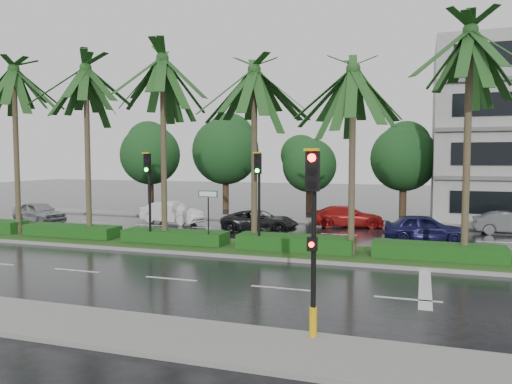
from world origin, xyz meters
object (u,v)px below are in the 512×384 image
(street_sign, at_px, (208,204))
(car_blue, at_px, (425,228))
(car_darkgrey, at_px, (260,221))
(signal_near, at_px, (313,235))
(signal_median_left, at_px, (148,184))
(car_grey, at_px, (510,223))
(car_silver, at_px, (39,212))
(car_red, at_px, (347,217))
(car_white, at_px, (172,213))

(street_sign, xyz_separation_m, car_blue, (9.50, 5.64, -1.43))
(car_darkgrey, bearing_deg, car_blue, -100.88)
(signal_near, xyz_separation_m, signal_median_left, (-10.00, 9.69, 0.49))
(signal_median_left, relative_size, car_darkgrey, 0.98)
(car_darkgrey, bearing_deg, street_sign, 167.72)
(car_blue, relative_size, car_grey, 1.08)
(car_silver, height_order, car_red, car_silver)
(street_sign, height_order, car_red, street_sign)
(car_grey, bearing_deg, car_silver, 96.58)
(street_sign, distance_m, car_white, 9.90)
(car_darkgrey, relative_size, car_red, 1.00)
(car_red, distance_m, car_grey, 9.00)
(car_silver, xyz_separation_m, car_darkgrey, (14.76, 1.04, -0.08))
(signal_near, relative_size, street_sign, 1.68)
(signal_near, bearing_deg, car_grey, 70.25)
(car_white, relative_size, car_red, 0.96)
(signal_median_left, xyz_separation_m, car_grey, (17.00, 9.81, -2.37))
(street_sign, bearing_deg, signal_median_left, -176.53)
(car_red, bearing_deg, car_blue, -145.81)
(street_sign, distance_m, car_darkgrey, 6.35)
(car_white, height_order, car_grey, car_white)
(signal_near, relative_size, car_darkgrey, 0.98)
(car_silver, xyz_separation_m, car_white, (8.26, 2.63, 0.00))
(signal_near, xyz_separation_m, car_blue, (2.50, 15.51, -1.81))
(street_sign, height_order, car_blue, street_sign)
(car_darkgrey, xyz_separation_m, car_red, (4.50, 3.54, 0.03))
(car_silver, bearing_deg, car_blue, -73.03)
(car_white, bearing_deg, car_silver, 117.47)
(street_sign, bearing_deg, car_red, 62.72)
(signal_near, distance_m, car_silver, 26.08)
(street_sign, relative_size, car_red, 0.59)
(car_red, bearing_deg, car_grey, -104.24)
(car_silver, xyz_separation_m, car_red, (19.26, 4.58, -0.05))
(car_silver, distance_m, car_grey, 28.62)
(car_white, xyz_separation_m, car_red, (11.00, 1.95, -0.06))
(signal_near, xyz_separation_m, street_sign, (-7.00, 9.87, -0.38))
(signal_median_left, bearing_deg, street_sign, 3.47)
(car_silver, height_order, car_grey, car_silver)
(street_sign, xyz_separation_m, car_darkgrey, (0.50, 6.15, -1.51))
(signal_near, distance_m, street_sign, 12.11)
(street_sign, xyz_separation_m, car_white, (-6.00, 7.74, -1.42))
(car_darkgrey, bearing_deg, car_grey, -83.20)
(street_sign, relative_size, car_blue, 0.64)
(car_darkgrey, distance_m, car_grey, 13.94)
(car_blue, distance_m, car_grey, 6.01)
(car_blue, xyz_separation_m, car_grey, (4.50, 3.98, -0.07))
(street_sign, relative_size, car_silver, 0.63)
(car_white, bearing_deg, signal_median_left, -149.45)
(signal_median_left, relative_size, street_sign, 1.68)
(signal_near, distance_m, car_blue, 15.82)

